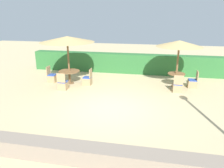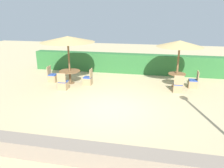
{
  "view_description": "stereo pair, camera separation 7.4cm",
  "coord_description": "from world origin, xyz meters",
  "px_view_note": "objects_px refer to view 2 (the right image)",
  "views": [
    {
      "loc": [
        1.75,
        -8.3,
        3.89
      ],
      "look_at": [
        0.0,
        0.6,
        0.9
      ],
      "focal_mm": 35.0,
      "sensor_mm": 36.0,
      "label": 1
    },
    {
      "loc": [
        1.82,
        -8.29,
        3.89
      ],
      "look_at": [
        0.0,
        0.6,
        0.9
      ],
      "focal_mm": 35.0,
      "sensor_mm": 36.0,
      "label": 2
    }
  ],
  "objects_px": {
    "round_table_back_left": "(70,73)",
    "patio_chair_back_right_south": "(178,87)",
    "parasol_back_left": "(68,39)",
    "parasol_back_right": "(180,44)",
    "patio_chair_back_right_east": "(193,83)",
    "patio_chair_back_left_east": "(88,80)",
    "patio_chair_back_left_south": "(63,85)",
    "patio_chair_back_left_west": "(53,77)",
    "round_table_back_right": "(177,77)"
  },
  "relations": [
    {
      "from": "patio_chair_back_left_south",
      "to": "patio_chair_back_right_east",
      "type": "distance_m",
      "value": 6.95
    },
    {
      "from": "patio_chair_back_left_south",
      "to": "parasol_back_right",
      "type": "relative_size",
      "value": 0.37
    },
    {
      "from": "patio_chair_back_right_south",
      "to": "patio_chair_back_right_east",
      "type": "xyz_separation_m",
      "value": [
        0.86,
        0.86,
        0.0
      ]
    },
    {
      "from": "patio_chair_back_left_south",
      "to": "patio_chair_back_right_south",
      "type": "height_order",
      "value": "same"
    },
    {
      "from": "patio_chair_back_left_east",
      "to": "parasol_back_right",
      "type": "height_order",
      "value": "parasol_back_right"
    },
    {
      "from": "round_table_back_right",
      "to": "patio_chair_back_right_south",
      "type": "distance_m",
      "value": 0.92
    },
    {
      "from": "parasol_back_left",
      "to": "patio_chair_back_right_east",
      "type": "relative_size",
      "value": 3.19
    },
    {
      "from": "patio_chair_back_left_east",
      "to": "patio_chair_back_left_south",
      "type": "distance_m",
      "value": 1.45
    },
    {
      "from": "parasol_back_right",
      "to": "round_table_back_right",
      "type": "distance_m",
      "value": 1.78
    },
    {
      "from": "parasol_back_left",
      "to": "patio_chair_back_left_east",
      "type": "xyz_separation_m",
      "value": [
        1.09,
        -0.06,
        -2.24
      ]
    },
    {
      "from": "patio_chair_back_left_south",
      "to": "parasol_back_left",
      "type": "bearing_deg",
      "value": 92.72
    },
    {
      "from": "round_table_back_left",
      "to": "parasol_back_right",
      "type": "relative_size",
      "value": 0.47
    },
    {
      "from": "round_table_back_right",
      "to": "patio_chair_back_right_south",
      "type": "bearing_deg",
      "value": -88.57
    },
    {
      "from": "parasol_back_left",
      "to": "patio_chair_back_right_east",
      "type": "xyz_separation_m",
      "value": [
        6.8,
        0.57,
        -2.24
      ]
    },
    {
      "from": "round_table_back_left",
      "to": "patio_chair_back_right_south",
      "type": "distance_m",
      "value": 5.96
    },
    {
      "from": "round_table_back_left",
      "to": "parasol_back_right",
      "type": "bearing_deg",
      "value": 5.64
    },
    {
      "from": "parasol_back_left",
      "to": "patio_chair_back_left_west",
      "type": "height_order",
      "value": "parasol_back_left"
    },
    {
      "from": "patio_chair_back_left_south",
      "to": "patio_chair_back_right_south",
      "type": "distance_m",
      "value": 5.94
    },
    {
      "from": "patio_chair_back_left_south",
      "to": "round_table_back_left",
      "type": "bearing_deg",
      "value": 92.72
    },
    {
      "from": "patio_chair_back_left_east",
      "to": "patio_chair_back_right_south",
      "type": "bearing_deg",
      "value": -92.77
    },
    {
      "from": "patio_chair_back_left_south",
      "to": "patio_chair_back_left_west",
      "type": "xyz_separation_m",
      "value": [
        -1.17,
        1.13,
        0.0
      ]
    },
    {
      "from": "round_table_back_right",
      "to": "patio_chair_back_right_south",
      "type": "height_order",
      "value": "patio_chair_back_right_south"
    },
    {
      "from": "patio_chair_back_left_east",
      "to": "patio_chair_back_left_west",
      "type": "height_order",
      "value": "same"
    },
    {
      "from": "round_table_back_left",
      "to": "patio_chair_back_right_south",
      "type": "height_order",
      "value": "patio_chair_back_right_south"
    },
    {
      "from": "patio_chair_back_left_west",
      "to": "patio_chair_back_right_south",
      "type": "height_order",
      "value": "same"
    },
    {
      "from": "patio_chair_back_right_east",
      "to": "patio_chair_back_right_south",
      "type": "bearing_deg",
      "value": 134.97
    },
    {
      "from": "parasol_back_left",
      "to": "parasol_back_right",
      "type": "xyz_separation_m",
      "value": [
        5.92,
        0.58,
        -0.16
      ]
    },
    {
      "from": "patio_chair_back_right_south",
      "to": "patio_chair_back_left_south",
      "type": "bearing_deg",
      "value": -172.38
    },
    {
      "from": "parasol_back_right",
      "to": "patio_chair_back_right_east",
      "type": "relative_size",
      "value": 2.7
    },
    {
      "from": "patio_chair_back_left_south",
      "to": "patio_chair_back_right_east",
      "type": "xyz_separation_m",
      "value": [
        6.75,
        1.65,
        0.0
      ]
    },
    {
      "from": "parasol_back_left",
      "to": "patio_chair_back_left_west",
      "type": "distance_m",
      "value": 2.5
    },
    {
      "from": "patio_chair_back_right_east",
      "to": "patio_chair_back_left_south",
      "type": "bearing_deg",
      "value": 103.73
    },
    {
      "from": "round_table_back_left",
      "to": "patio_chair_back_left_west",
      "type": "bearing_deg",
      "value": 177.35
    },
    {
      "from": "parasol_back_right",
      "to": "patio_chair_back_left_south",
      "type": "bearing_deg",
      "value": -164.18
    },
    {
      "from": "parasol_back_left",
      "to": "round_table_back_left",
      "type": "xyz_separation_m",
      "value": [
        -0.0,
        -0.0,
        -1.9
      ]
    },
    {
      "from": "patio_chair_back_left_east",
      "to": "patio_chair_back_left_south",
      "type": "relative_size",
      "value": 1.0
    },
    {
      "from": "parasol_back_left",
      "to": "patio_chair_back_left_west",
      "type": "relative_size",
      "value": 3.19
    },
    {
      "from": "parasol_back_right",
      "to": "patio_chair_back_right_east",
      "type": "height_order",
      "value": "parasol_back_right"
    },
    {
      "from": "patio_chair_back_right_south",
      "to": "patio_chair_back_right_east",
      "type": "distance_m",
      "value": 1.22
    },
    {
      "from": "patio_chair_back_left_west",
      "to": "round_table_back_right",
      "type": "distance_m",
      "value": 7.06
    },
    {
      "from": "patio_chair_back_right_east",
      "to": "parasol_back_right",
      "type": "bearing_deg",
      "value": 89.13
    },
    {
      "from": "patio_chair_back_left_south",
      "to": "parasol_back_right",
      "type": "bearing_deg",
      "value": 15.82
    },
    {
      "from": "patio_chair_back_left_south",
      "to": "patio_chair_back_left_east",
      "type": "bearing_deg",
      "value": 44.67
    },
    {
      "from": "patio_chair_back_right_east",
      "to": "patio_chair_back_left_east",
      "type": "bearing_deg",
      "value": 96.26
    },
    {
      "from": "round_table_back_left",
      "to": "patio_chair_back_right_east",
      "type": "bearing_deg",
      "value": 4.79
    },
    {
      "from": "parasol_back_left",
      "to": "round_table_back_right",
      "type": "bearing_deg",
      "value": 5.64
    },
    {
      "from": "patio_chair_back_left_west",
      "to": "patio_chair_back_right_east",
      "type": "height_order",
      "value": "same"
    },
    {
      "from": "round_table_back_left",
      "to": "patio_chair_back_left_south",
      "type": "bearing_deg",
      "value": -87.28
    },
    {
      "from": "patio_chair_back_left_west",
      "to": "patio_chair_back_left_south",
      "type": "bearing_deg",
      "value": 45.87
    },
    {
      "from": "parasol_back_left",
      "to": "parasol_back_right",
      "type": "bearing_deg",
      "value": 5.64
    }
  ]
}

